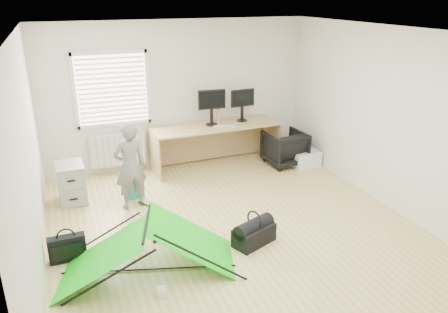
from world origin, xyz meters
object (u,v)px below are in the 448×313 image
object	(u,v)px
monitor_right	(242,109)
thermos	(218,116)
office_chair	(285,148)
laptop_bag	(67,248)
kite	(148,247)
duffel_bag	(254,235)
desk	(216,146)
monitor_left	(212,112)
person	(130,166)
filing_cabinet	(71,183)
storage_crate	(305,158)

from	to	relation	value
monitor_right	thermos	xyz separation A→B (m)	(-0.48, 0.01, -0.09)
office_chair	laptop_bag	distance (m)	4.50
kite	duffel_bag	xyz separation A→B (m)	(1.42, 0.10, -0.20)
duffel_bag	thermos	bearing A→B (deg)	56.64
desk	duffel_bag	world-z (taller)	desk
monitor_left	office_chair	bearing A→B (deg)	-14.59
thermos	kite	size ratio (longest dim) A/B	0.13
office_chair	duffel_bag	distance (m)	2.97
monitor_right	thermos	bearing A→B (deg)	174.48
person	duffel_bag	bearing A→B (deg)	117.46
thermos	laptop_bag	distance (m)	3.84
person	kite	distance (m)	1.78
office_chair	duffel_bag	xyz separation A→B (m)	(-1.75, -2.39, -0.20)
thermos	kite	xyz separation A→B (m)	(-2.00, -2.98, -0.63)
thermos	kite	bearing A→B (deg)	-123.81
monitor_left	desk	bearing A→B (deg)	-28.54
filing_cabinet	person	size ratio (longest dim) A/B	0.47
storage_crate	desk	bearing A→B (deg)	159.84
kite	storage_crate	bearing A→B (deg)	49.66
office_chair	laptop_bag	xyz separation A→B (m)	(-4.07, -1.91, -0.16)
monitor_right	person	size ratio (longest dim) A/B	0.35
person	kite	size ratio (longest dim) A/B	0.65
desk	duffel_bag	distance (m)	2.83
kite	duffel_bag	world-z (taller)	kite
filing_cabinet	duffel_bag	distance (m)	3.09
duffel_bag	storage_crate	bearing A→B (deg)	24.01
monitor_left	storage_crate	xyz separation A→B (m)	(1.68, -0.63, -0.92)
kite	person	bearing A→B (deg)	103.00
person	duffel_bag	world-z (taller)	person
desk	office_chair	bearing A→B (deg)	-18.72
monitor_left	kite	size ratio (longest dim) A/B	0.25
laptop_bag	thermos	bearing A→B (deg)	38.37
desk	person	size ratio (longest dim) A/B	1.76
desk	monitor_right	size ratio (longest dim) A/B	5.06
desk	monitor_left	bearing A→B (deg)	146.50
laptop_bag	office_chair	bearing A→B (deg)	23.81
monitor_right	kite	distance (m)	3.93
desk	office_chair	world-z (taller)	desk
filing_cabinet	duffel_bag	bearing A→B (deg)	-47.39
desk	monitor_left	distance (m)	0.66
desk	storage_crate	size ratio (longest dim) A/B	4.63
monitor_right	storage_crate	size ratio (longest dim) A/B	0.91
monitor_left	laptop_bag	xyz separation A→B (m)	(-2.74, -2.33, -0.90)
laptop_bag	duffel_bag	bearing A→B (deg)	-13.03
desk	office_chair	xyz separation A→B (m)	(1.27, -0.38, -0.08)
desk	office_chair	distance (m)	1.32
thermos	storage_crate	world-z (taller)	thermos
laptop_bag	monitor_right	bearing A→B (deg)	34.00
kite	laptop_bag	distance (m)	1.08
monitor_right	person	distance (m)	2.69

